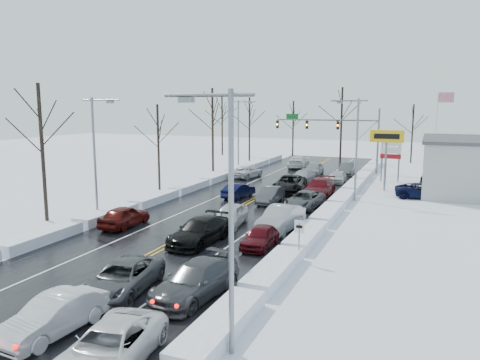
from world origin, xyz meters
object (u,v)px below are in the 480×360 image
at_px(traffic_signal_mast, 337,128).
at_px(tires_plus_sign, 387,140).
at_px(flagpole, 437,126).
at_px(oncoming_car_0, 239,198).

distance_m(traffic_signal_mast, tires_plus_sign, 13.92).
relative_size(traffic_signal_mast, flagpole, 1.33).
xyz_separation_m(traffic_signal_mast, oncoming_car_0, (-5.04, -20.77, -5.48)).
xyz_separation_m(tires_plus_sign, oncoming_car_0, (-12.09, -8.77, -4.99)).
height_order(flagpole, oncoming_car_0, flagpole).
height_order(traffic_signal_mast, oncoming_car_0, traffic_signal_mast).
height_order(tires_plus_sign, flagpole, flagpole).
distance_m(tires_plus_sign, flagpole, 14.79).
bearing_deg(oncoming_car_0, traffic_signal_mast, -95.77).
bearing_deg(traffic_signal_mast, flagpole, 9.73).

